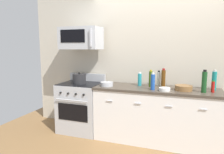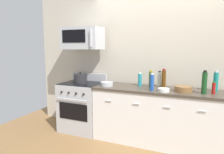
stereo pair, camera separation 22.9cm
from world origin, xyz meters
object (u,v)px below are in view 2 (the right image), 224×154
object	(u,v)px
bottle_hot_sauce_red	(214,88)
bowl_white_ceramic	(164,90)
stockpot	(80,78)
bottle_vinegar_white	(159,79)
bottle_wine_green	(204,83)
range_oven	(83,106)
bottle_sparkling_teal	(216,82)
microwave	(82,38)
bottle_wine_amber	(164,79)
bottle_olive_oil	(151,79)
bottle_soda_blue	(152,82)
bowl_steel_prep	(107,84)
bottle_dish_soap	(140,80)
bowl_wooden_salad	(183,89)

from	to	relation	value
bottle_hot_sauce_red	bowl_white_ceramic	world-z (taller)	bottle_hot_sauce_red
bowl_white_ceramic	stockpot	bearing A→B (deg)	175.39
bottle_vinegar_white	bottle_wine_green	bearing A→B (deg)	-24.77
bottle_wine_green	bottle_vinegar_white	size ratio (longest dim) A/B	1.28
range_oven	bottle_sparkling_teal	distance (m)	2.35
microwave	bottle_wine_amber	bearing A→B (deg)	3.87
bottle_olive_oil	stockpot	bearing A→B (deg)	-174.28
bottle_soda_blue	bowl_steel_prep	bearing A→B (deg)	176.41
bottle_wine_green	bottle_olive_oil	world-z (taller)	bottle_wine_green
bowl_white_ceramic	bottle_sparkling_teal	bearing A→B (deg)	23.14
bottle_wine_amber	bowl_steel_prep	world-z (taller)	bottle_wine_amber
bottle_wine_green	bottle_hot_sauce_red	size ratio (longest dim) A/B	1.90
bottle_sparkling_teal	bowl_white_ceramic	world-z (taller)	bottle_sparkling_teal
bottle_dish_soap	range_oven	bearing A→B (deg)	-174.05
bowl_steel_prep	bowl_white_ceramic	bearing A→B (deg)	-4.17
bottle_wine_green	bottle_hot_sauce_red	bearing A→B (deg)	22.69
bottle_hot_sauce_red	bottle_olive_oil	bearing A→B (deg)	172.42
bowl_wooden_salad	bottle_wine_green	bearing A→B (deg)	-10.70
bottle_sparkling_teal	bottle_vinegar_white	size ratio (longest dim) A/B	1.20
bottle_olive_oil	bottle_soda_blue	world-z (taller)	bottle_olive_oil
range_oven	bottle_olive_oil	bearing A→B (deg)	3.37
bottle_dish_soap	bowl_white_ceramic	world-z (taller)	bottle_dish_soap
bowl_steel_prep	microwave	bearing A→B (deg)	164.93
range_oven	bowl_white_ceramic	size ratio (longest dim) A/B	6.29
microwave	range_oven	bearing A→B (deg)	-90.29
bottle_dish_soap	bottle_vinegar_white	bearing A→B (deg)	18.22
bottle_sparkling_teal	bowl_white_ceramic	distance (m)	0.79
bottle_wine_amber	bowl_steel_prep	bearing A→B (deg)	-164.83
bottle_dish_soap	bottle_soda_blue	world-z (taller)	bottle_soda_blue
bottle_vinegar_white	stockpot	bearing A→B (deg)	-169.11
bottle_wine_amber	bowl_steel_prep	xyz separation A→B (m)	(-0.93, -0.25, -0.11)
bottle_vinegar_white	bowl_steel_prep	xyz separation A→B (m)	(-0.85, -0.32, -0.09)
bottle_wine_amber	bowl_white_ceramic	size ratio (longest dim) A/B	1.85
microwave	bowl_steel_prep	bearing A→B (deg)	-15.07
bottle_soda_blue	stockpot	world-z (taller)	bottle_soda_blue
range_oven	microwave	size ratio (longest dim) A/B	1.44
bottle_dish_soap	bowl_white_ceramic	size ratio (longest dim) A/B	1.39
microwave	stockpot	xyz separation A→B (m)	(-0.00, -0.10, -0.74)
bottle_wine_green	bowl_wooden_salad	size ratio (longest dim) A/B	1.30
bottle_wine_amber	bottle_vinegar_white	xyz separation A→B (m)	(-0.08, 0.07, -0.02)
bottle_sparkling_teal	bottle_vinegar_white	xyz separation A→B (m)	(-0.86, 0.09, -0.03)
bottle_olive_oil	bowl_steel_prep	bearing A→B (deg)	-165.94
range_oven	bowl_white_ceramic	bearing A→B (deg)	-6.57
bowl_white_ceramic	bowl_steel_prep	world-z (taller)	bowl_steel_prep
microwave	bottle_soda_blue	size ratio (longest dim) A/B	2.74
bowl_white_ceramic	bottle_wine_amber	bearing A→B (deg)	99.25
bottle_dish_soap	bottle_olive_oil	world-z (taller)	bottle_olive_oil
bottle_hot_sauce_red	bottle_wine_green	bearing A→B (deg)	-157.31
range_oven	bottle_wine_green	xyz separation A→B (m)	(2.10, -0.10, 0.61)
microwave	bottle_wine_green	xyz separation A→B (m)	(2.10, -0.15, -0.67)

